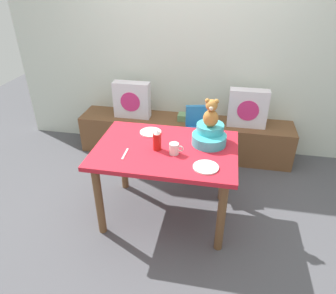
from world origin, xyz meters
The scene contains 15 objects.
ground_plane centered at (0.00, 0.00, 0.00)m, with size 8.00×8.00×0.00m, color #4C4C51.
back_wall centered at (0.00, 1.44, 1.30)m, with size 4.40×0.10×2.60m, color silver.
window_bench centered at (0.00, 1.17, 0.23)m, with size 2.60×0.44×0.46m, color brown.
pillow_floral_left centered at (-0.65, 1.15, 0.68)m, with size 0.44×0.15×0.44m.
pillow_floral_right centered at (0.73, 1.15, 0.68)m, with size 0.44×0.15×0.44m.
book_stack centered at (0.02, 1.17, 0.50)m, with size 0.20×0.14×0.08m, color #6A9661.
dining_table centered at (0.00, 0.00, 0.63)m, with size 1.21×0.85×0.74m.
highchair centered at (0.23, 0.74, 0.52)m, with size 0.40×0.50×0.79m.
infant_seat_teal centered at (0.35, 0.16, 0.81)m, with size 0.30×0.33×0.16m.
teddy_bear centered at (0.35, 0.16, 1.02)m, with size 0.13×0.12×0.25m.
ketchup_bottle centered at (-0.07, -0.04, 0.83)m, with size 0.07×0.07×0.18m.
coffee_mug centered at (0.09, -0.08, 0.79)m, with size 0.12×0.08×0.09m.
dinner_plate_near centered at (-0.19, 0.24, 0.75)m, with size 0.20×0.20×0.01m, color white.
dinner_plate_far centered at (0.36, -0.24, 0.75)m, with size 0.20×0.20×0.01m, color white.
table_fork centered at (-0.31, -0.17, 0.74)m, with size 0.02×0.17×0.01m, color silver.
Camera 1 is at (0.45, -2.24, 2.08)m, focal length 33.18 mm.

